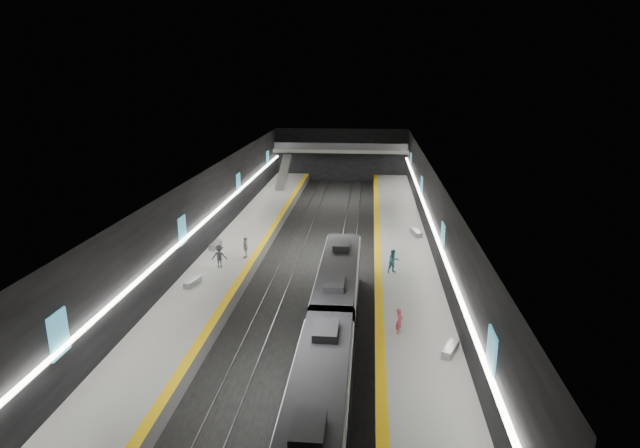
# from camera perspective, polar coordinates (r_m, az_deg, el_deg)

# --- Properties ---
(ground) EXTENTS (70.00, 70.00, 0.00)m
(ground) POSITION_cam_1_polar(r_m,az_deg,el_deg) (49.41, -0.04, -3.35)
(ground) COLOR black
(ground) RESTS_ON ground
(ceiling) EXTENTS (20.00, 70.00, 0.04)m
(ceiling) POSITION_cam_1_polar(r_m,az_deg,el_deg) (47.36, -0.04, 5.82)
(ceiling) COLOR beige
(ceiling) RESTS_ON wall_left
(wall_left) EXTENTS (0.04, 70.00, 8.00)m
(wall_left) POSITION_cam_1_polar(r_m,az_deg,el_deg) (50.15, -11.49, 1.39)
(wall_left) COLOR black
(wall_left) RESTS_ON ground
(wall_right) EXTENTS (0.04, 70.00, 8.00)m
(wall_right) POSITION_cam_1_polar(r_m,az_deg,el_deg) (48.34, 11.85, 0.82)
(wall_right) COLOR black
(wall_right) RESTS_ON ground
(wall_back) EXTENTS (20.00, 0.04, 8.00)m
(wall_back) POSITION_cam_1_polar(r_m,az_deg,el_deg) (82.45, 2.31, 7.37)
(wall_back) COLOR black
(wall_back) RESTS_ON ground
(platform_left) EXTENTS (5.00, 70.00, 1.00)m
(platform_left) POSITION_cam_1_polar(r_m,az_deg,el_deg) (50.48, -8.55, -2.51)
(platform_left) COLOR slate
(platform_left) RESTS_ON ground
(tile_surface_left) EXTENTS (5.00, 70.00, 0.02)m
(tile_surface_left) POSITION_cam_1_polar(r_m,az_deg,el_deg) (50.32, -8.57, -1.96)
(tile_surface_left) COLOR #A1A19C
(tile_surface_left) RESTS_ON platform_left
(tactile_strip_left) EXTENTS (0.60, 70.00, 0.02)m
(tactile_strip_left) POSITION_cam_1_polar(r_m,az_deg,el_deg) (49.84, -6.12, -2.03)
(tactile_strip_left) COLOR yellow
(tactile_strip_left) RESTS_ON platform_left
(platform_right) EXTENTS (5.00, 70.00, 1.00)m
(platform_right) POSITION_cam_1_polar(r_m,az_deg,el_deg) (49.13, 8.72, -3.04)
(platform_right) COLOR slate
(platform_right) RESTS_ON ground
(tile_surface_right) EXTENTS (5.00, 70.00, 0.02)m
(tile_surface_right) POSITION_cam_1_polar(r_m,az_deg,el_deg) (48.97, 8.74, -2.48)
(tile_surface_right) COLOR #A1A19C
(tile_surface_right) RESTS_ON platform_right
(tactile_strip_right) EXTENTS (0.60, 70.00, 0.02)m
(tactile_strip_right) POSITION_cam_1_polar(r_m,az_deg,el_deg) (48.88, 6.17, -2.40)
(tactile_strip_right) COLOR yellow
(tactile_strip_right) RESTS_ON platform_right
(rails) EXTENTS (6.52, 70.00, 0.12)m
(rails) POSITION_cam_1_polar(r_m,az_deg,el_deg) (49.39, -0.04, -3.29)
(rails) COLOR gray
(rails) RESTS_ON ground
(train) EXTENTS (2.69, 28.48, 3.60)m
(train) POSITION_cam_1_polar(r_m,az_deg,el_deg) (30.22, 1.12, -12.00)
(train) COLOR #0E0F34
(train) RESTS_ON ground
(ad_posters) EXTENTS (19.94, 53.50, 2.20)m
(ad_posters) POSITION_cam_1_polar(r_m,az_deg,el_deg) (49.06, 0.08, 2.00)
(ad_posters) COLOR #45ACD1
(ad_posters) RESTS_ON wall_left
(cove_light_left) EXTENTS (0.25, 68.60, 0.12)m
(cove_light_left) POSITION_cam_1_polar(r_m,az_deg,el_deg) (50.14, -11.26, 1.17)
(cove_light_left) COLOR white
(cove_light_left) RESTS_ON wall_left
(cove_light_right) EXTENTS (0.25, 68.60, 0.12)m
(cove_light_right) POSITION_cam_1_polar(r_m,az_deg,el_deg) (48.37, 11.60, 0.60)
(cove_light_right) COLOR white
(cove_light_right) RESTS_ON wall_right
(mezzanine_bridge) EXTENTS (20.00, 3.00, 1.50)m
(mezzanine_bridge) POSITION_cam_1_polar(r_m,az_deg,el_deg) (80.25, 2.24, 7.88)
(mezzanine_bridge) COLOR gray
(mezzanine_bridge) RESTS_ON wall_left
(escalator) EXTENTS (1.20, 7.50, 3.92)m
(escalator) POSITION_cam_1_polar(r_m,az_deg,el_deg) (74.60, -3.88, 5.57)
(escalator) COLOR #99999E
(escalator) RESTS_ON platform_left
(bench_left_near) EXTENTS (0.90, 1.88, 0.44)m
(bench_left_near) POSITION_cam_1_polar(r_m,az_deg,el_deg) (41.17, -13.43, -6.06)
(bench_left_near) COLOR #99999E
(bench_left_near) RESTS_ON platform_left
(bench_left_far) EXTENTS (0.70, 2.09, 0.50)m
(bench_left_far) POSITION_cam_1_polar(r_m,az_deg,el_deg) (49.15, -11.10, -2.23)
(bench_left_far) COLOR #99999E
(bench_left_far) RESTS_ON platform_left
(bench_right_near) EXTENTS (1.25, 1.96, 0.47)m
(bench_right_near) POSITION_cam_1_polar(r_m,az_deg,el_deg) (31.92, 13.75, -12.84)
(bench_right_near) COLOR #99999E
(bench_right_near) RESTS_ON platform_right
(bench_right_far) EXTENTS (1.09, 2.13, 0.50)m
(bench_right_far) POSITION_cam_1_polar(r_m,az_deg,el_deg) (52.73, 10.18, -0.92)
(bench_right_far) COLOR #99999E
(bench_right_far) RESTS_ON platform_right
(passenger_right_a) EXTENTS (0.59, 0.69, 1.61)m
(passenger_right_a) POSITION_cam_1_polar(r_m,az_deg,el_deg) (33.19, 8.44, -10.24)
(passenger_right_a) COLOR #BC4651
(passenger_right_a) RESTS_ON platform_right
(passenger_right_b) EXTENTS (1.16, 1.07, 1.91)m
(passenger_right_b) POSITION_cam_1_polar(r_m,az_deg,el_deg) (42.53, 7.83, -3.98)
(passenger_right_b) COLOR teal
(passenger_right_b) RESTS_ON platform_right
(passenger_left_a) EXTENTS (0.74, 1.18, 1.87)m
(passenger_left_a) POSITION_cam_1_polar(r_m,az_deg,el_deg) (45.89, -7.96, -2.50)
(passenger_left_a) COLOR beige
(passenger_left_a) RESTS_ON platform_left
(passenger_left_b) EXTENTS (1.32, 0.88, 1.90)m
(passenger_left_b) POSITION_cam_1_polar(r_m,az_deg,el_deg) (44.06, -10.68, -3.40)
(passenger_left_b) COLOR #393B40
(passenger_left_b) RESTS_ON platform_left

